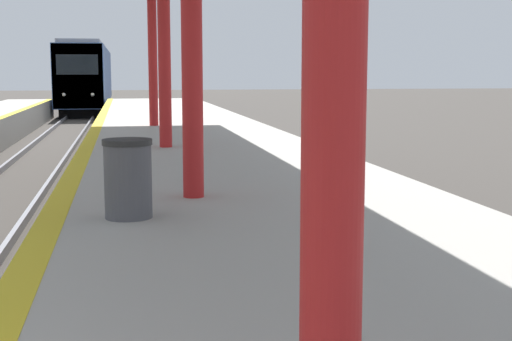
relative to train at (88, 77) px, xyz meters
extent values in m
cube|color=black|center=(0.00, 0.07, -1.92)|extent=(2.31, 20.37, 0.55)
cube|color=#33518C|center=(0.00, 0.07, 0.12)|extent=(2.72, 22.63, 3.53)
cube|color=gold|center=(0.00, -11.16, 0.12)|extent=(2.66, 0.16, 3.46)
cube|color=black|center=(0.00, -11.22, 0.74)|extent=(2.17, 0.06, 1.06)
cube|color=gray|center=(0.00, 0.07, 2.00)|extent=(2.31, 21.50, 0.24)
sphere|color=white|center=(-0.75, -11.22, -0.85)|extent=(0.18, 0.18, 0.18)
sphere|color=white|center=(0.75, -11.22, -0.85)|extent=(0.18, 0.18, 0.18)
cylinder|color=red|center=(3.25, -41.91, 0.81)|extent=(0.26, 0.26, 3.93)
cylinder|color=red|center=(3.25, -35.97, 0.81)|extent=(0.26, 0.26, 3.93)
cylinder|color=red|center=(3.25, -30.04, 0.81)|extent=(0.26, 0.26, 3.93)
cylinder|color=#4C4C51|center=(2.45, -43.05, -0.78)|extent=(0.50, 0.50, 0.77)
cylinder|color=#262626|center=(2.45, -43.05, -0.36)|extent=(0.52, 0.52, 0.06)
camera|label=1|loc=(2.44, -50.54, 0.37)|focal=50.00mm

